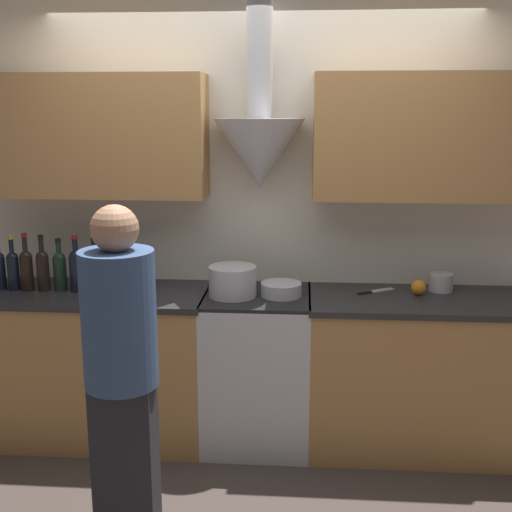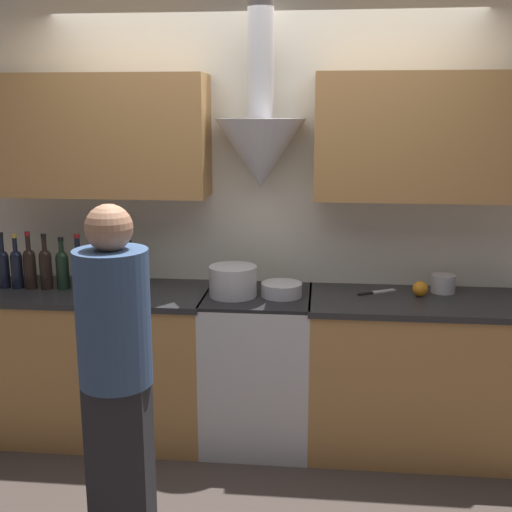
# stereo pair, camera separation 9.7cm
# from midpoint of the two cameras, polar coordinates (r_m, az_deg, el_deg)

# --- Properties ---
(ground_plane) EXTENTS (12.00, 12.00, 0.00)m
(ground_plane) POSITION_cam_midpoint_polar(r_m,az_deg,el_deg) (3.77, 0.42, -18.21)
(ground_plane) COLOR #423833
(wall_back) EXTENTS (8.40, 0.52, 2.60)m
(wall_back) POSITION_cam_midpoint_polar(r_m,az_deg,el_deg) (3.85, 1.17, 5.72)
(wall_back) COLOR silver
(wall_back) RESTS_ON ground_plane
(counter_left) EXTENTS (1.32, 0.62, 0.91)m
(counter_left) POSITION_cam_midpoint_polar(r_m,az_deg,el_deg) (4.04, -12.93, -9.17)
(counter_left) COLOR #B27F47
(counter_left) RESTS_ON ground_plane
(counter_right) EXTENTS (1.27, 0.62, 0.91)m
(counter_right) POSITION_cam_midpoint_polar(r_m,az_deg,el_deg) (3.89, 14.93, -10.16)
(counter_right) COLOR #B27F47
(counter_right) RESTS_ON ground_plane
(stove_range) EXTENTS (0.61, 0.60, 0.91)m
(stove_range) POSITION_cam_midpoint_polar(r_m,az_deg,el_deg) (3.85, 0.89, -9.89)
(stove_range) COLOR silver
(stove_range) RESTS_ON ground_plane
(wine_bottle_0) EXTENTS (0.07, 0.07, 0.33)m
(wine_bottle_0) POSITION_cam_midpoint_polar(r_m,az_deg,el_deg) (4.09, -20.92, -0.84)
(wine_bottle_0) COLOR black
(wine_bottle_0) RESTS_ON counter_left
(wine_bottle_1) EXTENTS (0.07, 0.07, 0.33)m
(wine_bottle_1) POSITION_cam_midpoint_polar(r_m,az_deg,el_deg) (4.04, -19.86, -0.90)
(wine_bottle_1) COLOR black
(wine_bottle_1) RESTS_ON counter_left
(wine_bottle_2) EXTENTS (0.07, 0.07, 0.34)m
(wine_bottle_2) POSITION_cam_midpoint_polar(r_m,az_deg,el_deg) (4.01, -18.82, -0.86)
(wine_bottle_2) COLOR black
(wine_bottle_2) RESTS_ON counter_left
(wine_bottle_3) EXTENTS (0.07, 0.07, 0.33)m
(wine_bottle_3) POSITION_cam_midpoint_polar(r_m,az_deg,el_deg) (3.97, -17.53, -0.91)
(wine_bottle_3) COLOR black
(wine_bottle_3) RESTS_ON counter_left
(wine_bottle_4) EXTENTS (0.08, 0.08, 0.31)m
(wine_bottle_4) POSITION_cam_midpoint_polar(r_m,az_deg,el_deg) (3.95, -16.16, -0.99)
(wine_bottle_4) COLOR black
(wine_bottle_4) RESTS_ON counter_left
(wine_bottle_5) EXTENTS (0.08, 0.08, 0.33)m
(wine_bottle_5) POSITION_cam_midpoint_polar(r_m,az_deg,el_deg) (3.90, -14.80, -0.94)
(wine_bottle_5) COLOR black
(wine_bottle_5) RESTS_ON counter_left
(wine_bottle_6) EXTENTS (0.08, 0.08, 0.32)m
(wine_bottle_6) POSITION_cam_midpoint_polar(r_m,az_deg,el_deg) (3.87, -13.22, -1.05)
(wine_bottle_6) COLOR black
(wine_bottle_6) RESTS_ON counter_left
(wine_bottle_7) EXTENTS (0.07, 0.07, 0.35)m
(wine_bottle_7) POSITION_cam_midpoint_polar(r_m,az_deg,el_deg) (3.82, -11.81, -1.05)
(wine_bottle_7) COLOR black
(wine_bottle_7) RESTS_ON counter_left
(wine_bottle_8) EXTENTS (0.07, 0.07, 0.30)m
(wine_bottle_8) POSITION_cam_midpoint_polar(r_m,az_deg,el_deg) (3.82, -10.41, -1.24)
(wine_bottle_8) COLOR black
(wine_bottle_8) RESTS_ON counter_left
(stock_pot) EXTENTS (0.27, 0.27, 0.17)m
(stock_pot) POSITION_cam_midpoint_polar(r_m,az_deg,el_deg) (3.65, -1.30, -2.24)
(stock_pot) COLOR silver
(stock_pot) RESTS_ON stove_range
(mixing_bowl) EXTENTS (0.23, 0.23, 0.08)m
(mixing_bowl) POSITION_cam_midpoint_polar(r_m,az_deg,el_deg) (3.66, 3.05, -2.99)
(mixing_bowl) COLOR silver
(mixing_bowl) RESTS_ON stove_range
(orange_fruit) EXTENTS (0.09, 0.09, 0.09)m
(orange_fruit) POSITION_cam_midpoint_polar(r_m,az_deg,el_deg) (3.79, 15.11, -2.83)
(orange_fruit) COLOR orange
(orange_fruit) RESTS_ON counter_right
(saucepan) EXTENTS (0.14, 0.14, 0.10)m
(saucepan) POSITION_cam_midpoint_polar(r_m,az_deg,el_deg) (3.90, 16.99, -2.36)
(saucepan) COLOR silver
(saucepan) RESTS_ON counter_right
(chefs_knife) EXTENTS (0.23, 0.15, 0.01)m
(chefs_knife) POSITION_cam_midpoint_polar(r_m,az_deg,el_deg) (3.81, 11.42, -3.16)
(chefs_knife) COLOR silver
(chefs_knife) RESTS_ON counter_right
(person_foreground_left) EXTENTS (0.31, 0.31, 1.58)m
(person_foreground_left) POSITION_cam_midpoint_polar(r_m,az_deg,el_deg) (2.79, -11.34, -9.89)
(person_foreground_left) COLOR #28282D
(person_foreground_left) RESTS_ON ground_plane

